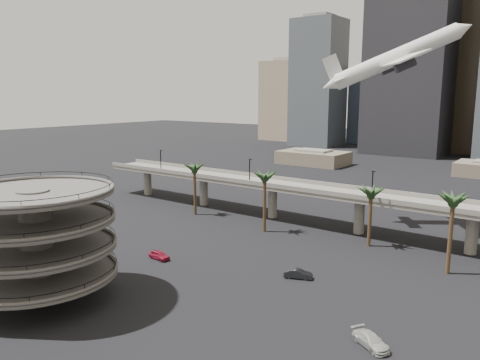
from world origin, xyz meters
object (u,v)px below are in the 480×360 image
Objects in this scene: overpass at (314,193)px; car_c at (371,340)px; parking_ramp at (36,234)px; car_a at (159,255)px; car_b at (298,274)px; airborne_jet at (396,58)px.

overpass is 24.29× the size of car_c.
car_c is (43.38, 16.13, -9.06)m from parking_ramp.
car_b is (24.67, 7.19, -0.00)m from car_a.
airborne_jet is 56.33m from car_b.
overpass is 39.23m from car_a.
car_c is (41.98, -5.97, 0.02)m from car_a.
car_c is at bearing -106.90° from airborne_jet.
airborne_jet is at bearing -21.21° from car_b.
car_b is (26.07, 29.29, -9.08)m from parking_ramp.
airborne_jet is 69.25m from car_c.
parking_ramp is at bearing 140.98° from car_c.
car_c is at bearing -149.37° from car_b.
parking_ramp reaches higher than overpass.
parking_ramp is 23.93m from car_a.
overpass is 33.11m from car_b.
car_a is at bearing 112.49° from car_c.
airborne_jet reaches higher than car_b.
car_a is (-11.60, -36.89, -6.58)m from overpass.
car_b is (0.67, -42.83, -36.57)m from airborne_jet.
airborne_jet reaches higher than overpass.
parking_ramp reaches higher than car_c.
overpass is 35.01m from airborne_jet.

